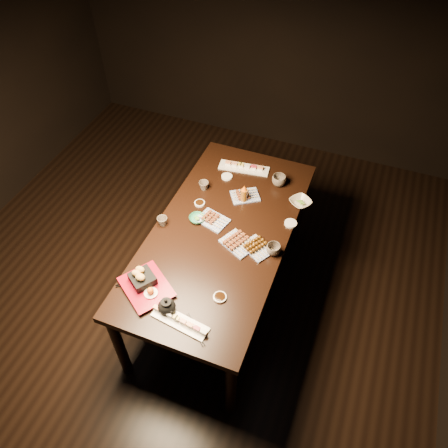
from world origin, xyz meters
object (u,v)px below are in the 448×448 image
at_px(dining_table, 222,264).
at_px(edamame_bowl_green, 197,219).
at_px(condiment_bottle, 244,194).
at_px(teacup_far_left, 204,186).
at_px(teacup_near_left, 162,221).
at_px(teacup_mid_right, 273,249).
at_px(teacup_far_right, 279,180).
at_px(yakitori_plate_center, 213,218).
at_px(yakitori_plate_left, 245,194).
at_px(edamame_bowl_cream, 300,202).
at_px(sushi_platter_far, 244,166).
at_px(tempura_tray, 146,283).
at_px(yakitori_plate_right, 238,242).
at_px(sushi_platter_near, 180,321).
at_px(teapot, 167,305).

bearing_deg(dining_table, edamame_bowl_green, -174.98).
bearing_deg(condiment_bottle, teacup_far_left, 177.42).
xyz_separation_m(teacup_near_left, teacup_mid_right, (0.79, 0.03, 0.00)).
bearing_deg(teacup_far_right, yakitori_plate_center, -121.17).
bearing_deg(yakitori_plate_left, teacup_far_left, 152.95).
bearing_deg(yakitori_plate_center, condiment_bottle, 78.04).
xyz_separation_m(edamame_bowl_cream, condiment_bottle, (-0.39, -0.12, 0.06)).
relative_size(sushi_platter_far, teacup_mid_right, 4.14).
bearing_deg(dining_table, teacup_near_left, -152.88).
distance_m(edamame_bowl_cream, teacup_mid_right, 0.51).
bearing_deg(tempura_tray, yakitori_plate_left, 108.40).
height_order(yakitori_plate_center, tempura_tray, tempura_tray).
bearing_deg(yakitori_plate_right, yakitori_plate_left, 129.84).
height_order(yakitori_plate_right, condiment_bottle, condiment_bottle).
height_order(sushi_platter_near, yakitori_plate_right, yakitori_plate_right).
bearing_deg(yakitori_plate_right, sushi_platter_far, 132.88).
bearing_deg(sushi_platter_near, teacup_far_right, 89.65).
bearing_deg(edamame_bowl_cream, teacup_far_right, 145.22).
xyz_separation_m(tempura_tray, teacup_near_left, (-0.15, 0.51, -0.02)).
height_order(sushi_platter_near, teacup_near_left, teacup_near_left).
bearing_deg(teacup_far_left, teacup_mid_right, -31.28).
bearing_deg(tempura_tray, yakitori_plate_center, 111.24).
xyz_separation_m(yakitori_plate_left, tempura_tray, (-0.29, -0.98, 0.03)).
height_order(yakitori_plate_center, condiment_bottle, condiment_bottle).
distance_m(teacup_near_left, teacup_far_left, 0.45).
distance_m(teapot, condiment_bottle, 1.03).
distance_m(teacup_near_left, teacup_far_right, 0.93).
xyz_separation_m(edamame_bowl_green, condiment_bottle, (0.24, 0.30, 0.06)).
xyz_separation_m(teacup_far_left, teapot, (0.21, -1.04, 0.02)).
bearing_deg(sushi_platter_near, teacup_mid_right, 70.92).
distance_m(sushi_platter_near, teacup_far_left, 1.13).
xyz_separation_m(teacup_mid_right, teacup_far_left, (-0.66, 0.40, -0.00)).
distance_m(yakitori_plate_right, teacup_far_right, 0.67).
relative_size(sushi_platter_near, edamame_bowl_cream, 2.41).
bearing_deg(edamame_bowl_cream, sushi_platter_near, -108.52).
bearing_deg(yakitori_plate_left, teapot, -128.75).
bearing_deg(edamame_bowl_green, yakitori_plate_right, -17.09).
bearing_deg(teacup_far_right, teacup_near_left, -132.60).
bearing_deg(sushi_platter_near, dining_table, 100.73).
height_order(dining_table, teacup_mid_right, teacup_mid_right).
xyz_separation_m(teacup_near_left, teacup_far_right, (0.63, 0.69, 0.01)).
relative_size(edamame_bowl_green, edamame_bowl_cream, 0.77).
relative_size(edamame_bowl_green, teacup_far_left, 1.51).
relative_size(yakitori_plate_left, teacup_mid_right, 2.13).
relative_size(dining_table, teacup_near_left, 25.32).
bearing_deg(sushi_platter_far, teapot, 83.38).
xyz_separation_m(dining_table, teacup_near_left, (-0.40, -0.09, 0.41)).
distance_m(sushi_platter_near, edamame_bowl_green, 0.81).
relative_size(teacup_far_right, teapot, 0.84).
bearing_deg(teacup_near_left, edamame_bowl_cream, 32.98).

